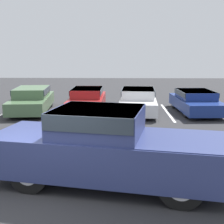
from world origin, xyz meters
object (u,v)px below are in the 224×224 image
parked_sedan_b (87,99)px  parked_sedan_d (196,101)px  pickup_truck (110,147)px  parked_sedan_a (32,99)px  parked_sedan_c (138,100)px

parked_sedan_b → parked_sedan_d: 5.66m
parked_sedan_b → pickup_truck: bearing=9.9°
parked_sedan_a → parked_sedan_b: 2.91m
parked_sedan_c → parked_sedan_d: parked_sedan_c is taller
pickup_truck → parked_sedan_a: bearing=127.3°
pickup_truck → parked_sedan_c: size_ratio=1.30×
parked_sedan_c → parked_sedan_d: (2.98, 0.03, -0.04)m
pickup_truck → parked_sedan_c: bearing=93.8°
parked_sedan_a → parked_sedan_d: 8.57m
pickup_truck → parked_sedan_d: 9.88m
pickup_truck → parked_sedan_c: (1.18, 8.92, -0.27)m
parked_sedan_b → parked_sedan_c: size_ratio=0.97×
pickup_truck → parked_sedan_a: size_ratio=1.24×
parked_sedan_c → parked_sedan_b: bearing=-91.4°
parked_sedan_a → parked_sedan_d: (8.57, -0.08, -0.06)m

